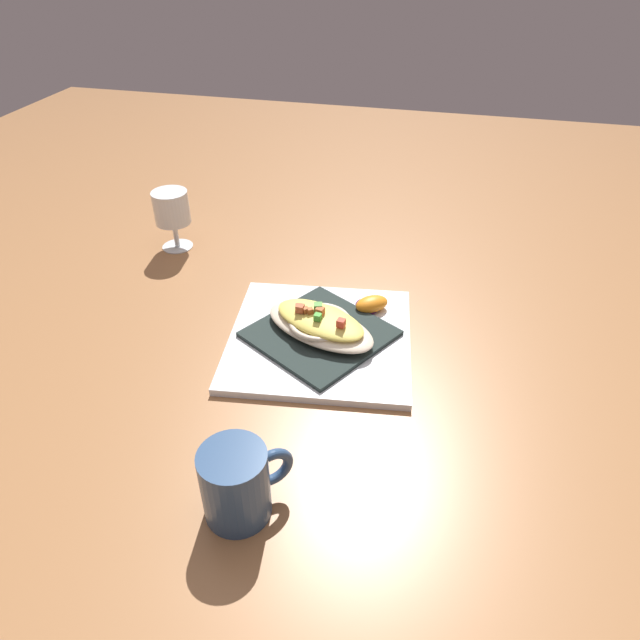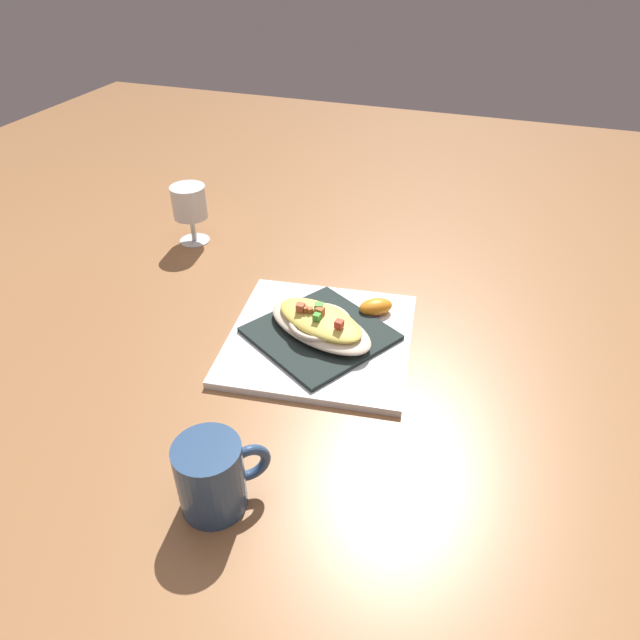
{
  "view_description": "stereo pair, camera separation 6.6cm",
  "coord_description": "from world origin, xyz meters",
  "px_view_note": "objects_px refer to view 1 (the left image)",
  "views": [
    {
      "loc": [
        -0.69,
        -0.17,
        0.56
      ],
      "look_at": [
        0.0,
        0.0,
        0.04
      ],
      "focal_mm": 31.89,
      "sensor_mm": 36.0,
      "label": 1
    },
    {
      "loc": [
        -0.67,
        -0.23,
        0.56
      ],
      "look_at": [
        0.0,
        0.0,
        0.04
      ],
      "focal_mm": 31.89,
      "sensor_mm": 36.0,
      "label": 2
    }
  ],
  "objects_px": {
    "gratin_dish": "(320,323)",
    "coffee_mug": "(237,487)",
    "orange_garnish": "(371,304)",
    "square_plate": "(320,338)",
    "stemmed_glass": "(172,211)"
  },
  "relations": [
    {
      "from": "square_plate",
      "to": "stemmed_glass",
      "type": "bearing_deg",
      "value": 56.76
    },
    {
      "from": "square_plate",
      "to": "coffee_mug",
      "type": "relative_size",
      "value": 3.0
    },
    {
      "from": "square_plate",
      "to": "stemmed_glass",
      "type": "relative_size",
      "value": 2.39
    },
    {
      "from": "stemmed_glass",
      "to": "gratin_dish",
      "type": "bearing_deg",
      "value": -123.24
    },
    {
      "from": "square_plate",
      "to": "gratin_dish",
      "type": "distance_m",
      "value": 0.03
    },
    {
      "from": "orange_garnish",
      "to": "coffee_mug",
      "type": "bearing_deg",
      "value": 169.01
    },
    {
      "from": "gratin_dish",
      "to": "orange_garnish",
      "type": "relative_size",
      "value": 3.03
    },
    {
      "from": "gratin_dish",
      "to": "stemmed_glass",
      "type": "bearing_deg",
      "value": 56.76
    },
    {
      "from": "gratin_dish",
      "to": "orange_garnish",
      "type": "height_order",
      "value": "gratin_dish"
    },
    {
      "from": "gratin_dish",
      "to": "orange_garnish",
      "type": "bearing_deg",
      "value": -36.66
    },
    {
      "from": "coffee_mug",
      "to": "square_plate",
      "type": "bearing_deg",
      "value": -2.57
    },
    {
      "from": "square_plate",
      "to": "coffee_mug",
      "type": "distance_m",
      "value": 0.33
    },
    {
      "from": "gratin_dish",
      "to": "coffee_mug",
      "type": "bearing_deg",
      "value": 177.45
    },
    {
      "from": "gratin_dish",
      "to": "coffee_mug",
      "type": "xyz_separation_m",
      "value": [
        -0.32,
        0.01,
        0.01
      ]
    },
    {
      "from": "square_plate",
      "to": "orange_garnish",
      "type": "bearing_deg",
      "value": -36.63
    }
  ]
}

